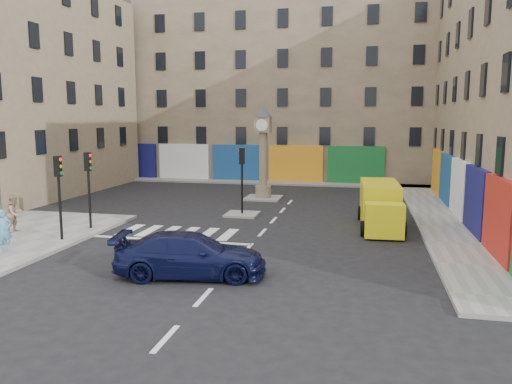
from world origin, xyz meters
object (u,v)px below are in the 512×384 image
(traffic_light_left_far, at_px, (88,178))
(pedestrian_blue, at_px, (4,231))
(clock_pillar, at_px, (263,147))
(yellow_van, at_px, (380,205))
(traffic_light_island, at_px, (242,170))
(navy_sedan, at_px, (191,255))
(traffic_light_left_near, at_px, (59,184))
(pedestrian_tan, at_px, (15,214))

(traffic_light_left_far, height_order, pedestrian_blue, traffic_light_left_far)
(clock_pillar, bearing_deg, yellow_van, -44.20)
(traffic_light_island, relative_size, navy_sedan, 0.70)
(navy_sedan, xyz_separation_m, yellow_van, (6.65, 9.72, 0.33))
(yellow_van, bearing_deg, traffic_light_island, 167.31)
(traffic_light_left_far, xyz_separation_m, traffic_light_island, (6.30, 5.40, -0.03))
(yellow_van, bearing_deg, navy_sedan, -126.91)
(traffic_light_left_far, xyz_separation_m, clock_pillar, (6.30, 11.40, 0.93))
(traffic_light_left_near, xyz_separation_m, clock_pillar, (6.30, 13.80, 0.93))
(traffic_light_left_near, distance_m, navy_sedan, 8.13)
(yellow_van, distance_m, pedestrian_blue, 17.28)
(pedestrian_tan, bearing_deg, traffic_light_island, -47.28)
(yellow_van, height_order, pedestrian_tan, yellow_van)
(pedestrian_blue, bearing_deg, traffic_light_island, -3.67)
(pedestrian_tan, bearing_deg, yellow_van, -65.81)
(pedestrian_blue, bearing_deg, yellow_van, -27.25)
(traffic_light_left_far, relative_size, pedestrian_blue, 2.16)
(traffic_light_left_near, height_order, clock_pillar, clock_pillar)
(traffic_light_left_near, relative_size, yellow_van, 0.61)
(navy_sedan, height_order, pedestrian_tan, pedestrian_tan)
(traffic_light_island, bearing_deg, traffic_light_left_near, -128.93)
(traffic_light_left_far, relative_size, yellow_van, 0.61)
(traffic_light_island, distance_m, yellow_van, 7.82)
(traffic_light_left_near, xyz_separation_m, navy_sedan, (7.20, -3.28, -1.86))
(traffic_light_island, bearing_deg, traffic_light_left_far, -139.40)
(traffic_light_island, xyz_separation_m, navy_sedan, (0.90, -11.08, -1.83))
(traffic_light_island, height_order, yellow_van, traffic_light_island)
(pedestrian_tan, bearing_deg, clock_pillar, -29.83)
(traffic_light_left_near, xyz_separation_m, pedestrian_tan, (-2.95, 0.81, -1.59))
(yellow_van, distance_m, pedestrian_tan, 17.72)
(traffic_light_left_far, height_order, navy_sedan, traffic_light_left_far)
(traffic_light_left_near, bearing_deg, pedestrian_blue, -113.93)
(clock_pillar, xyz_separation_m, pedestrian_tan, (-9.25, -12.99, -2.52))
(pedestrian_blue, distance_m, pedestrian_tan, 3.67)
(traffic_light_left_far, bearing_deg, navy_sedan, -38.23)
(traffic_light_island, relative_size, yellow_van, 0.61)
(traffic_light_left_near, relative_size, traffic_light_island, 1.00)
(traffic_light_left_far, distance_m, clock_pillar, 13.05)
(traffic_light_left_near, xyz_separation_m, traffic_light_left_far, (0.00, 2.40, 0.00))
(traffic_light_left_near, bearing_deg, traffic_light_island, 51.07)
(navy_sedan, height_order, yellow_van, yellow_van)
(yellow_van, bearing_deg, traffic_light_left_near, -157.58)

